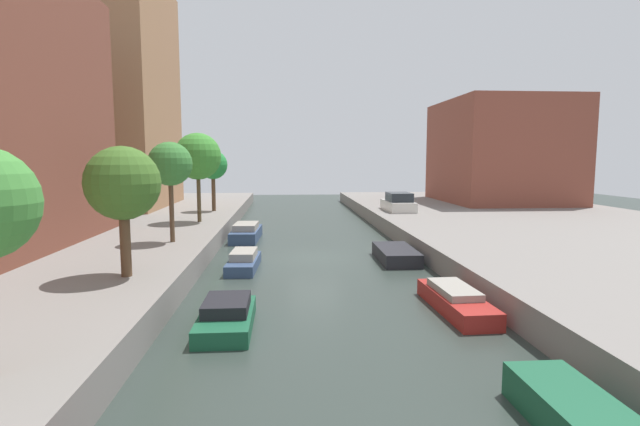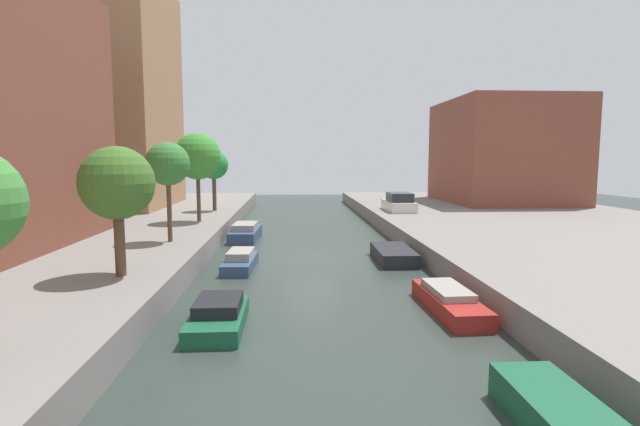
{
  "view_description": "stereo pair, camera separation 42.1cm",
  "coord_description": "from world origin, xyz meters",
  "px_view_note": "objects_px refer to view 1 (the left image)",
  "views": [
    {
      "loc": [
        -1.48,
        -23.34,
        4.88
      ],
      "look_at": [
        0.98,
        9.55,
        1.15
      ],
      "focal_mm": 27.04,
      "sensor_mm": 36.0,
      "label": 1
    },
    {
      "loc": [
        -1.06,
        -23.37,
        4.88
      ],
      "look_at": [
        0.98,
        9.55,
        1.15
      ],
      "focal_mm": 27.04,
      "sensor_mm": 36.0,
      "label": 2
    }
  ],
  "objects_px": {
    "moored_boat_right_3": "(396,254)",
    "apartment_tower_far": "(101,94)",
    "street_tree_2": "(170,165)",
    "street_tree_1": "(123,184)",
    "moored_boat_left_1": "(227,316)",
    "moored_boat_right_2": "(456,300)",
    "moored_boat_right_1": "(583,421)",
    "low_block_right": "(500,152)",
    "street_tree_4": "(213,165)",
    "street_tree_3": "(198,157)",
    "moored_boat_left_3": "(246,233)",
    "parked_car": "(398,203)",
    "moored_boat_left_2": "(244,261)"
  },
  "relations": [
    {
      "from": "street_tree_2",
      "to": "street_tree_4",
      "type": "height_order",
      "value": "street_tree_2"
    },
    {
      "from": "moored_boat_right_2",
      "to": "low_block_right",
      "type": "bearing_deg",
      "value": 63.15
    },
    {
      "from": "apartment_tower_far",
      "to": "moored_boat_right_2",
      "type": "bearing_deg",
      "value": -52.02
    },
    {
      "from": "street_tree_4",
      "to": "moored_boat_right_2",
      "type": "height_order",
      "value": "street_tree_4"
    },
    {
      "from": "street_tree_3",
      "to": "moored_boat_left_3",
      "type": "relative_size",
      "value": 1.25
    },
    {
      "from": "apartment_tower_far",
      "to": "moored_boat_right_3",
      "type": "xyz_separation_m",
      "value": [
        19.85,
        -17.98,
        -9.7
      ]
    },
    {
      "from": "street_tree_4",
      "to": "moored_boat_right_3",
      "type": "height_order",
      "value": "street_tree_4"
    },
    {
      "from": "street_tree_1",
      "to": "parked_car",
      "type": "bearing_deg",
      "value": 54.43
    },
    {
      "from": "street_tree_2",
      "to": "moored_boat_left_2",
      "type": "bearing_deg",
      "value": -24.16
    },
    {
      "from": "apartment_tower_far",
      "to": "street_tree_3",
      "type": "xyz_separation_m",
      "value": [
        9.28,
        -10.36,
        -5.01
      ]
    },
    {
      "from": "street_tree_1",
      "to": "street_tree_3",
      "type": "xyz_separation_m",
      "value": [
        0.0,
        13.91,
        0.95
      ]
    },
    {
      "from": "street_tree_1",
      "to": "street_tree_2",
      "type": "height_order",
      "value": "street_tree_2"
    },
    {
      "from": "low_block_right",
      "to": "parked_car",
      "type": "xyz_separation_m",
      "value": [
        -10.96,
        -7.06,
        -3.94
      ]
    },
    {
      "from": "low_block_right",
      "to": "street_tree_4",
      "type": "distance_m",
      "value": 25.5
    },
    {
      "from": "parked_car",
      "to": "moored_boat_left_3",
      "type": "height_order",
      "value": "parked_car"
    },
    {
      "from": "street_tree_2",
      "to": "moored_boat_right_1",
      "type": "xyz_separation_m",
      "value": [
        10.37,
        -15.19,
        -4.26
      ]
    },
    {
      "from": "street_tree_2",
      "to": "street_tree_1",
      "type": "bearing_deg",
      "value": -90.0
    },
    {
      "from": "street_tree_1",
      "to": "parked_car",
      "type": "xyz_separation_m",
      "value": [
        13.75,
        19.23,
        -2.48
      ]
    },
    {
      "from": "apartment_tower_far",
      "to": "parked_car",
      "type": "relative_size",
      "value": 4.25
    },
    {
      "from": "moored_boat_right_3",
      "to": "apartment_tower_far",
      "type": "bearing_deg",
      "value": 137.83
    },
    {
      "from": "street_tree_2",
      "to": "moored_boat_left_1",
      "type": "distance_m",
      "value": 10.64
    },
    {
      "from": "street_tree_4",
      "to": "moored_boat_right_1",
      "type": "height_order",
      "value": "street_tree_4"
    },
    {
      "from": "moored_boat_left_3",
      "to": "moored_boat_right_1",
      "type": "bearing_deg",
      "value": -70.86
    },
    {
      "from": "low_block_right",
      "to": "moored_boat_right_2",
      "type": "bearing_deg",
      "value": -116.85
    },
    {
      "from": "moored_boat_left_1",
      "to": "street_tree_1",
      "type": "bearing_deg",
      "value": 145.62
    },
    {
      "from": "parked_car",
      "to": "moored_boat_right_2",
      "type": "height_order",
      "value": "parked_car"
    },
    {
      "from": "street_tree_4",
      "to": "moored_boat_left_1",
      "type": "height_order",
      "value": "street_tree_4"
    },
    {
      "from": "street_tree_1",
      "to": "moored_boat_left_3",
      "type": "relative_size",
      "value": 0.98
    },
    {
      "from": "street_tree_4",
      "to": "moored_boat_right_3",
      "type": "relative_size",
      "value": 1.18
    },
    {
      "from": "moored_boat_right_2",
      "to": "moored_boat_left_3",
      "type": "bearing_deg",
      "value": 118.64
    },
    {
      "from": "moored_boat_left_3",
      "to": "street_tree_2",
      "type": "bearing_deg",
      "value": -115.1
    },
    {
      "from": "apartment_tower_far",
      "to": "moored_boat_left_2",
      "type": "height_order",
      "value": "apartment_tower_far"
    },
    {
      "from": "street_tree_4",
      "to": "parked_car",
      "type": "xyz_separation_m",
      "value": [
        13.75,
        -0.91,
        -2.81
      ]
    },
    {
      "from": "low_block_right",
      "to": "moored_boat_left_3",
      "type": "relative_size",
      "value": 2.77
    },
    {
      "from": "moored_boat_right_2",
      "to": "street_tree_3",
      "type": "bearing_deg",
      "value": 125.08
    },
    {
      "from": "moored_boat_left_2",
      "to": "street_tree_3",
      "type": "bearing_deg",
      "value": 111.24
    },
    {
      "from": "apartment_tower_far",
      "to": "moored_boat_right_2",
      "type": "distance_m",
      "value": 33.92
    },
    {
      "from": "moored_boat_left_1",
      "to": "parked_car",
      "type": "bearing_deg",
      "value": 64.76
    },
    {
      "from": "parked_car",
      "to": "street_tree_3",
      "type": "bearing_deg",
      "value": -158.86
    },
    {
      "from": "street_tree_3",
      "to": "moored_boat_left_1",
      "type": "height_order",
      "value": "street_tree_3"
    },
    {
      "from": "street_tree_3",
      "to": "street_tree_4",
      "type": "relative_size",
      "value": 1.21
    },
    {
      "from": "street_tree_3",
      "to": "street_tree_4",
      "type": "bearing_deg",
      "value": 90.0
    },
    {
      "from": "street_tree_2",
      "to": "street_tree_3",
      "type": "height_order",
      "value": "street_tree_3"
    },
    {
      "from": "apartment_tower_far",
      "to": "low_block_right",
      "type": "bearing_deg",
      "value": 3.4
    },
    {
      "from": "street_tree_1",
      "to": "street_tree_3",
      "type": "height_order",
      "value": "street_tree_3"
    },
    {
      "from": "low_block_right",
      "to": "moored_boat_left_2",
      "type": "xyz_separation_m",
      "value": [
        -21.3,
        -21.17,
        -5.17
      ]
    },
    {
      "from": "street_tree_2",
      "to": "moored_boat_right_3",
      "type": "bearing_deg",
      "value": -1.98
    },
    {
      "from": "moored_boat_left_1",
      "to": "moored_boat_right_3",
      "type": "height_order",
      "value": "moored_boat_left_1"
    },
    {
      "from": "moored_boat_left_1",
      "to": "moored_boat_right_2",
      "type": "distance_m",
      "value": 7.26
    },
    {
      "from": "low_block_right",
      "to": "street_tree_2",
      "type": "bearing_deg",
      "value": -141.54
    }
  ]
}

